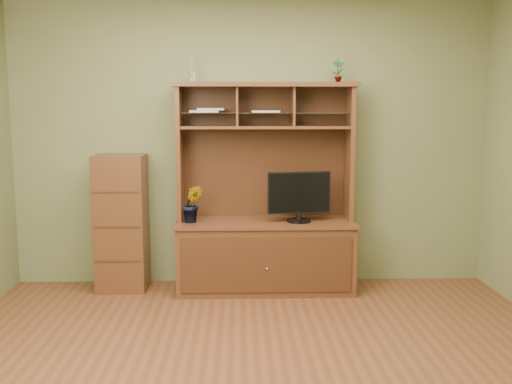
{
  "coord_description": "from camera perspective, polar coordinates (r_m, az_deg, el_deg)",
  "views": [
    {
      "loc": [
        -0.12,
        -3.43,
        1.64
      ],
      "look_at": [
        0.02,
        1.2,
        0.99
      ],
      "focal_mm": 40.0,
      "sensor_mm": 36.0,
      "label": 1
    }
  ],
  "objects": [
    {
      "name": "room",
      "position": [
        3.44,
        0.22,
        3.18
      ],
      "size": [
        4.54,
        4.04,
        2.74
      ],
      "color": "#5D311A",
      "rests_on": "ground"
    },
    {
      "name": "media_hutch",
      "position": [
        5.28,
        0.92,
        -4.21
      ],
      "size": [
        1.66,
        0.61,
        1.9
      ],
      "color": "#4E2616",
      "rests_on": "room"
    },
    {
      "name": "monitor",
      "position": [
        5.15,
        4.33,
        -0.37
      ],
      "size": [
        0.57,
        0.22,
        0.45
      ],
      "rotation": [
        0.0,
        0.0,
        0.17
      ],
      "color": "black",
      "rests_on": "media_hutch"
    },
    {
      "name": "orchid_plant",
      "position": [
        5.15,
        -6.39,
        -1.19
      ],
      "size": [
        0.19,
        0.15,
        0.34
      ],
      "primitive_type": "imported",
      "rotation": [
        0.0,
        0.0,
        -0.0
      ],
      "color": "#275E20",
      "rests_on": "media_hutch"
    },
    {
      "name": "top_plant",
      "position": [
        5.32,
        8.19,
        11.88
      ],
      "size": [
        0.11,
        0.08,
        0.21
      ],
      "primitive_type": "imported",
      "rotation": [
        0.0,
        0.0,
        0.03
      ],
      "color": "#2F6A25",
      "rests_on": "media_hutch"
    },
    {
      "name": "reed_diffuser",
      "position": [
        5.26,
        -6.45,
        11.97
      ],
      "size": [
        0.05,
        0.05,
        0.27
      ],
      "color": "silver",
      "rests_on": "media_hutch"
    },
    {
      "name": "magazines",
      "position": [
        5.23,
        -3.01,
        8.11
      ],
      "size": [
        0.82,
        0.22,
        0.04
      ],
      "color": "#BABABF",
      "rests_on": "media_hutch"
    },
    {
      "name": "side_cabinet",
      "position": [
        5.41,
        -13.28,
        -2.99
      ],
      "size": [
        0.45,
        0.41,
        1.25
      ],
      "color": "#4E2616",
      "rests_on": "room"
    }
  ]
}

